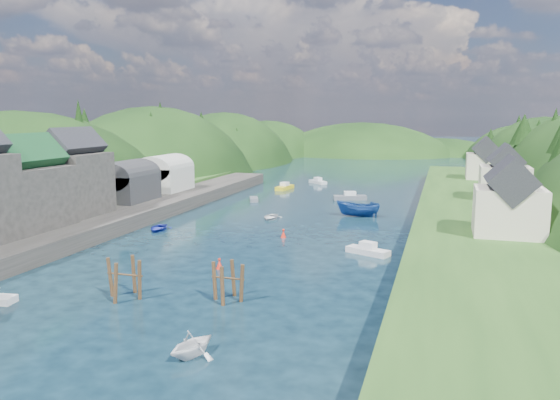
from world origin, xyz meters
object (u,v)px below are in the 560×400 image
(piling_cluster_far, at_px, (228,285))
(channel_buoy_far, at_px, (283,234))
(piling_cluster_near, at_px, (125,282))
(channel_buoy_near, at_px, (219,264))

(piling_cluster_far, distance_m, channel_buoy_far, 23.44)
(piling_cluster_near, relative_size, piling_cluster_far, 1.05)
(piling_cluster_far, relative_size, channel_buoy_near, 3.42)
(piling_cluster_near, distance_m, channel_buoy_near, 11.01)
(channel_buoy_far, bearing_deg, piling_cluster_near, -103.85)
(piling_cluster_near, xyz_separation_m, piling_cluster_far, (8.38, 1.85, -0.09))
(piling_cluster_near, distance_m, piling_cluster_far, 8.58)
(channel_buoy_near, distance_m, channel_buoy_far, 15.14)
(piling_cluster_far, distance_m, channel_buoy_near, 9.43)
(channel_buoy_near, bearing_deg, piling_cluster_near, -111.74)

